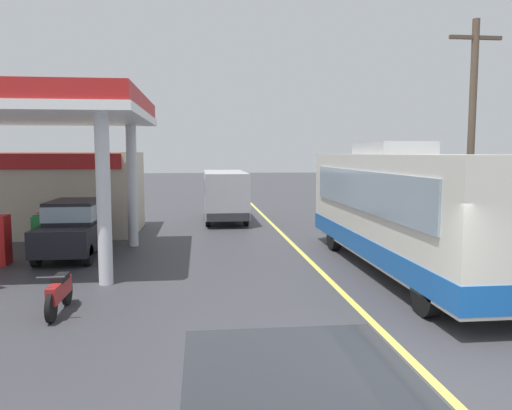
{
  "coord_description": "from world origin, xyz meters",
  "views": [
    {
      "loc": [
        -3.38,
        -6.92,
        3.35
      ],
      "look_at": [
        -1.5,
        10.0,
        1.6
      ],
      "focal_mm": 35.26,
      "sensor_mm": 36.0,
      "label": 1
    }
  ],
  "objects_px": {
    "motorcycle_parked_forecourt": "(59,292)",
    "coach_bus_main": "(404,211)",
    "pedestrian_near_pump": "(40,230)",
    "minibus_opposing_lane": "(225,191)",
    "car_at_pump": "(74,225)"
  },
  "relations": [
    {
      "from": "car_at_pump",
      "to": "motorcycle_parked_forecourt",
      "type": "height_order",
      "value": "car_at_pump"
    },
    {
      "from": "motorcycle_parked_forecourt",
      "to": "coach_bus_main",
      "type": "bearing_deg",
      "value": 18.06
    },
    {
      "from": "minibus_opposing_lane",
      "to": "motorcycle_parked_forecourt",
      "type": "distance_m",
      "value": 14.98
    },
    {
      "from": "car_at_pump",
      "to": "pedestrian_near_pump",
      "type": "height_order",
      "value": "car_at_pump"
    },
    {
      "from": "minibus_opposing_lane",
      "to": "motorcycle_parked_forecourt",
      "type": "height_order",
      "value": "minibus_opposing_lane"
    },
    {
      "from": "minibus_opposing_lane",
      "to": "pedestrian_near_pump",
      "type": "relative_size",
      "value": 3.69
    },
    {
      "from": "car_at_pump",
      "to": "motorcycle_parked_forecourt",
      "type": "relative_size",
      "value": 2.33
    },
    {
      "from": "car_at_pump",
      "to": "motorcycle_parked_forecourt",
      "type": "bearing_deg",
      "value": -79.48
    },
    {
      "from": "pedestrian_near_pump",
      "to": "coach_bus_main",
      "type": "bearing_deg",
      "value": -14.43
    },
    {
      "from": "minibus_opposing_lane",
      "to": "motorcycle_parked_forecourt",
      "type": "xyz_separation_m",
      "value": [
        -4.19,
        -14.35,
        -1.03
      ]
    },
    {
      "from": "car_at_pump",
      "to": "pedestrian_near_pump",
      "type": "relative_size",
      "value": 2.53
    },
    {
      "from": "minibus_opposing_lane",
      "to": "pedestrian_near_pump",
      "type": "xyz_separation_m",
      "value": [
        -6.26,
        -8.74,
        -0.54
      ]
    },
    {
      "from": "coach_bus_main",
      "to": "minibus_opposing_lane",
      "type": "bearing_deg",
      "value": 111.36
    },
    {
      "from": "coach_bus_main",
      "to": "car_at_pump",
      "type": "xyz_separation_m",
      "value": [
        -9.83,
        3.31,
        -0.71
      ]
    },
    {
      "from": "motorcycle_parked_forecourt",
      "to": "pedestrian_near_pump",
      "type": "relative_size",
      "value": 1.08
    }
  ]
}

